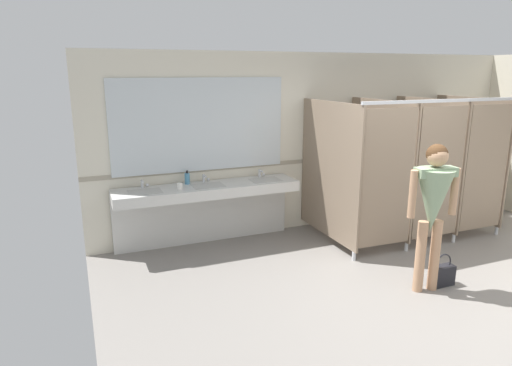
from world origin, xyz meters
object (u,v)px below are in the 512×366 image
at_px(paper_cup, 180,186).
at_px(person_standing, 433,200).
at_px(handbag, 442,275).
at_px(soap_dispenser, 187,178).

bearing_deg(paper_cup, person_standing, -42.31).
bearing_deg(handbag, soap_dispenser, 135.90).
height_order(person_standing, soap_dispenser, person_standing).
bearing_deg(soap_dispenser, handbag, -44.10).
distance_m(soap_dispenser, paper_cup, 0.29).
relative_size(handbag, paper_cup, 4.75).
bearing_deg(person_standing, paper_cup, 137.69).
height_order(soap_dispenser, paper_cup, soap_dispenser).
xyz_separation_m(soap_dispenser, paper_cup, (-0.16, -0.24, -0.04)).
bearing_deg(paper_cup, handbag, -39.18).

